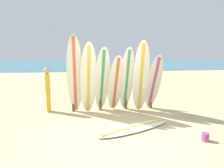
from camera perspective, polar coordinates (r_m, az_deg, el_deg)
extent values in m
plane|color=tan|center=(4.78, 1.91, -14.87)|extent=(120.00, 120.00, 0.00)
cube|color=teal|center=(62.33, -8.25, 6.88)|extent=(120.00, 80.00, 0.01)
cylinder|color=brown|center=(6.48, -12.00, -3.47)|extent=(0.09, 0.09, 1.13)
cylinder|color=brown|center=(6.49, -3.69, -3.27)|extent=(0.09, 0.09, 1.13)
cylinder|color=brown|center=(6.64, 4.41, -3.00)|extent=(0.09, 0.09, 1.13)
cylinder|color=brown|center=(6.92, 12.01, -2.70)|extent=(0.09, 0.09, 1.13)
cylinder|color=brown|center=(6.48, 0.41, 0.46)|extent=(2.92, 0.08, 0.08)
ellipsoid|color=silver|center=(6.10, -11.47, 2.75)|extent=(0.53, 0.69, 2.59)
cube|color=#CC5933|center=(6.10, -11.47, 2.75)|extent=(0.10, 0.65, 2.39)
ellipsoid|color=white|center=(5.99, -7.30, 1.55)|extent=(0.61, 0.67, 2.34)
cube|color=gold|center=(5.99, -7.30, 1.55)|extent=(0.17, 0.59, 2.16)
ellipsoid|color=silver|center=(6.12, -3.10, 1.08)|extent=(0.59, 0.97, 2.20)
cube|color=#388C59|center=(6.12, -3.10, 1.08)|extent=(0.17, 0.87, 2.03)
ellipsoid|color=silver|center=(6.09, 1.11, -0.13)|extent=(0.54, 1.00, 1.95)
cube|color=#CC5933|center=(6.09, 1.11, -0.13)|extent=(0.13, 0.92, 1.80)
ellipsoid|color=silver|center=(6.29, 4.56, 1.31)|extent=(0.48, 0.79, 2.21)
cube|color=#388C59|center=(6.29, 4.56, 1.31)|extent=(0.09, 0.75, 2.04)
ellipsoid|color=white|center=(6.23, 9.00, 2.12)|extent=(0.61, 0.63, 2.41)
cube|color=gold|center=(6.23, 9.00, 2.12)|extent=(0.15, 0.56, 2.22)
ellipsoid|color=beige|center=(6.49, 12.73, 0.26)|extent=(0.53, 0.99, 1.96)
cube|color=#A53F8C|center=(6.49, 12.73, 0.26)|extent=(0.11, 0.92, 1.81)
ellipsoid|color=white|center=(5.03, 7.31, -13.27)|extent=(2.28, 1.35, 0.07)
cube|color=gold|center=(5.03, 7.31, -13.27)|extent=(1.95, 0.89, 0.08)
cube|color=gold|center=(6.74, -19.10, -5.13)|extent=(0.18, 0.23, 0.71)
cube|color=gold|center=(6.61, -19.38, 0.40)|extent=(0.22, 0.28, 0.60)
sphere|color=tan|center=(6.57, -19.56, 3.88)|extent=(0.21, 0.21, 0.21)
cube|color=#333842|center=(41.32, -11.70, 6.14)|extent=(2.48, 1.08, 0.35)
cube|color=silver|center=(41.31, -11.72, 6.63)|extent=(0.93, 0.66, 0.36)
cylinder|color=#A53F8C|center=(4.83, 26.90, -14.40)|extent=(0.17, 0.17, 0.19)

